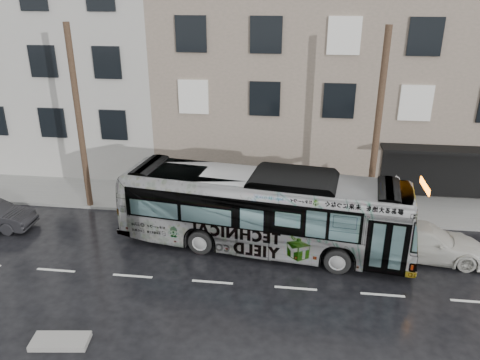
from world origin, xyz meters
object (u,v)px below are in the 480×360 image
Objects in this scene: utility_pole_rear at (79,120)px; bus at (263,210)px; utility_pole_front at (377,130)px; sign_post at (393,199)px; white_sedan at (423,241)px.

bus is (9.19, -2.79, -2.90)m from utility_pole_rear.
utility_pole_front is 0.72× the size of bus.
white_sedan is at bearing -74.10° from sign_post.
sign_post is (15.10, 0.00, -3.30)m from utility_pole_rear.
utility_pole_front reaches higher than sign_post.
bus is at bearing 94.95° from white_sedan.
sign_post is at bearing 20.84° from white_sedan.
utility_pole_rear is at bearing 180.00° from sign_post.
utility_pole_rear is at bearing 80.91° from bus.
utility_pole_front is 1.78× the size of white_sedan.
utility_pole_front is at bearing 0.00° from utility_pole_rear.
white_sedan is (0.80, -2.79, -0.62)m from sign_post.
bus is (-4.81, -2.79, -2.90)m from utility_pole_front.
bus is at bearing -16.91° from utility_pole_rear.
utility_pole_front is 6.27m from bus.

